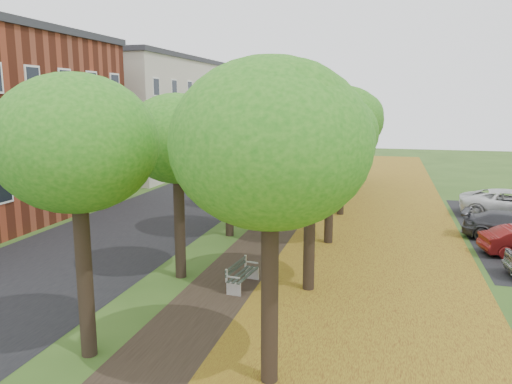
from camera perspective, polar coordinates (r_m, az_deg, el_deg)
The scene contains 9 objects.
ground at distance 13.33m, azimuth -10.06°, elevation -18.96°, with size 120.00×120.00×0.00m, color #2D4C19.
street_asphalt at distance 29.14m, azimuth -11.20°, elevation -2.66°, with size 8.00×70.00×0.01m, color black.
footpath at distance 26.79m, azimuth 3.43°, elevation -3.63°, with size 3.20×70.00×0.01m, color black.
leaf_verge at distance 26.31m, azimuth 14.20°, elevation -4.19°, with size 7.50×70.00×0.01m, color olive.
tree_row_west at distance 26.53m, azimuth -1.15°, elevation 7.58°, with size 4.15×34.15×6.98m.
tree_row_east at distance 25.64m, azimuth 9.31°, elevation 7.34°, with size 4.15×34.15×6.98m.
building_cream at distance 48.77m, azimuth -12.31°, elevation 8.68°, with size 10.30×20.30×10.40m.
bench at distance 17.84m, azimuth -1.64°, elevation -9.41°, with size 0.75×1.89×0.87m.
car_white at distance 31.56m, azimuth 27.22°, elevation -1.20°, with size 2.55×5.54×1.54m, color silver.
Camera 1 is at (5.03, -10.49, 6.51)m, focal length 35.00 mm.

